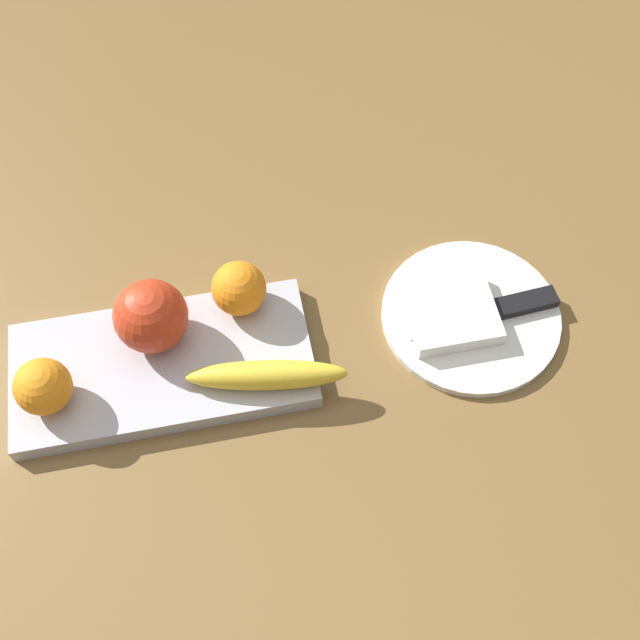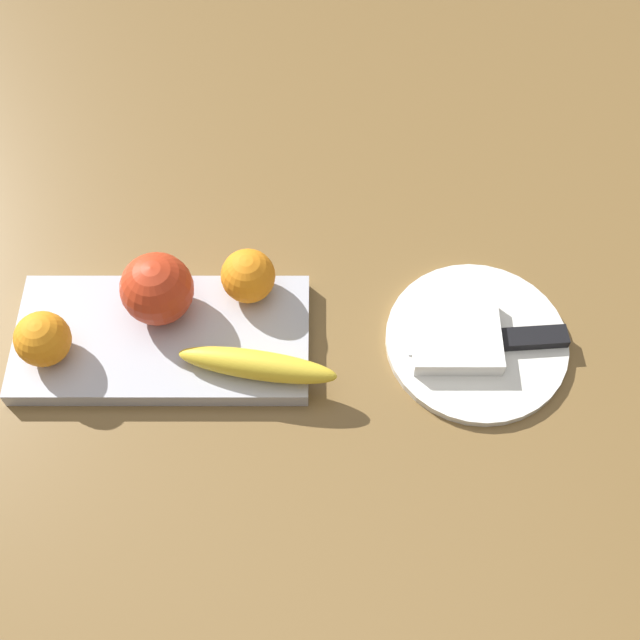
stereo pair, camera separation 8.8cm
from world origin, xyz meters
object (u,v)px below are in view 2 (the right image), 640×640
(orange_near_apple, at_px, (248,276))
(orange_near_banana, at_px, (43,339))
(fruit_tray, at_px, (163,339))
(knife, at_px, (514,340))
(banana, at_px, (257,365))
(folded_napkin, at_px, (456,334))
(dinner_plate, at_px, (476,341))
(apple, at_px, (157,289))

(orange_near_apple, distance_m, orange_near_banana, 0.23)
(fruit_tray, xyz_separation_m, knife, (-0.39, 0.00, 0.00))
(fruit_tray, distance_m, banana, 0.12)
(folded_napkin, bearing_deg, fruit_tray, 0.00)
(dinner_plate, bearing_deg, apple, -5.38)
(orange_near_banana, xyz_separation_m, knife, (-0.51, -0.02, -0.04))
(banana, bearing_deg, orange_near_banana, 3.42)
(orange_near_apple, relative_size, dinner_plate, 0.30)
(fruit_tray, height_order, orange_near_apple, orange_near_apple)
(fruit_tray, relative_size, orange_near_apple, 5.35)
(folded_napkin, bearing_deg, dinner_plate, -180.00)
(banana, height_order, dinner_plate, banana)
(dinner_plate, bearing_deg, knife, 175.22)
(apple, xyz_separation_m, banana, (-0.11, 0.08, -0.02))
(orange_near_apple, distance_m, knife, 0.31)
(orange_near_apple, relative_size, knife, 0.34)
(banana, distance_m, orange_near_apple, 0.11)
(folded_napkin, bearing_deg, orange_near_apple, -13.83)
(orange_near_apple, relative_size, orange_near_banana, 1.02)
(apple, bearing_deg, fruit_tray, 92.03)
(dinner_plate, relative_size, folded_napkin, 2.10)
(fruit_tray, distance_m, folded_napkin, 0.33)
(knife, bearing_deg, dinner_plate, -8.85)
(orange_near_banana, xyz_separation_m, folded_napkin, (-0.45, -0.02, -0.03))
(orange_near_banana, distance_m, folded_napkin, 0.45)
(orange_near_banana, relative_size, dinner_plate, 0.29)
(fruit_tray, height_order, dinner_plate, fruit_tray)
(apple, xyz_separation_m, dinner_plate, (-0.36, 0.03, -0.06))
(dinner_plate, xyz_separation_m, knife, (-0.04, 0.00, 0.01))
(folded_napkin, relative_size, knife, 0.54)
(orange_near_apple, bearing_deg, apple, 13.57)
(orange_near_apple, height_order, dinner_plate, orange_near_apple)
(folded_napkin, bearing_deg, orange_near_banana, 3.05)
(apple, xyz_separation_m, knife, (-0.39, 0.04, -0.05))
(fruit_tray, relative_size, apple, 4.06)
(fruit_tray, height_order, folded_napkin, folded_napkin)
(orange_near_banana, xyz_separation_m, dinner_plate, (-0.47, -0.02, -0.05))
(apple, bearing_deg, orange_near_banana, 25.91)
(banana, relative_size, orange_near_banana, 2.87)
(folded_napkin, height_order, knife, folded_napkin)
(dinner_plate, relative_size, knife, 1.14)
(orange_near_apple, bearing_deg, banana, 97.34)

